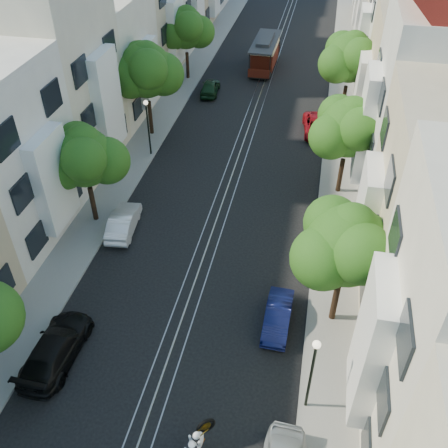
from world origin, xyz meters
The scene contains 24 objects.
ground centered at (0.00, 28.00, 0.00)m, with size 200.00×200.00×0.00m, color black.
sidewalk_east centered at (7.25, 28.00, 0.06)m, with size 2.50×80.00×0.12m, color gray.
sidewalk_west centered at (-7.25, 28.00, 0.06)m, with size 2.50×80.00×0.12m, color gray.
rail_left centered at (-0.55, 28.00, 0.01)m, with size 0.06×80.00×0.02m, color gray.
rail_slot centered at (0.00, 28.00, 0.01)m, with size 0.06×80.00×0.02m, color gray.
rail_right centered at (0.55, 28.00, 0.01)m, with size 0.06×80.00×0.02m, color gray.
lane_line centered at (0.00, 28.00, 0.00)m, with size 0.08×80.00×0.01m, color tan.
townhouses_east centered at (11.87, 27.91, 5.18)m, with size 7.75×72.00×12.00m.
townhouses_west centered at (-11.87, 27.91, 5.08)m, with size 7.75×72.00×11.76m.
tree_e_b centered at (7.26, 8.98, 4.73)m, with size 4.93×4.08×6.68m.
tree_e_c centered at (7.26, 19.98, 4.60)m, with size 4.84×3.99×6.52m.
tree_e_d centered at (7.26, 30.98, 4.87)m, with size 5.01×4.16×6.85m.
tree_w_b centered at (-7.14, 13.98, 4.40)m, with size 4.72×3.87×6.27m.
tree_w_c centered at (-7.14, 24.98, 5.07)m, with size 5.13×4.28×7.09m.
tree_w_d centered at (-7.14, 35.98, 4.60)m, with size 4.84×3.99×6.52m.
lamp_east centered at (6.30, 4.00, 2.85)m, with size 0.32×0.32×4.16m.
lamp_west centered at (-6.30, 22.00, 2.85)m, with size 0.32×0.32×4.16m.
sportbike_rider centered at (2.33, 1.00, 0.88)m, with size 1.05×1.93×1.59m.
cable_car centered at (-0.50, 40.13, 1.60)m, with size 2.34×7.08×2.71m.
parked_car_e_mid centered at (4.62, 8.12, 0.57)m, with size 1.20×3.45×1.14m, color #0D1241.
parked_car_e_far centered at (5.33, 27.76, 0.60)m, with size 1.98×4.29×1.19m, color maroon.
parked_car_w_near centered at (-4.90, 4.19, 0.69)m, with size 1.92×4.73×1.37m, color black.
parked_car_w_mid centered at (-5.16, 13.45, 0.63)m, with size 1.34×3.85×1.27m, color silver.
parked_car_w_far centered at (-4.40, 33.16, 0.62)m, with size 1.47×3.66×1.25m, color black.
Camera 1 is at (5.26, -7.84, 19.02)m, focal length 40.00 mm.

